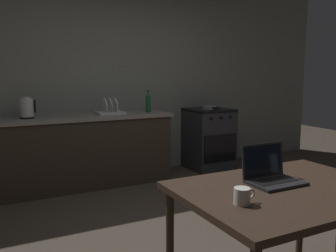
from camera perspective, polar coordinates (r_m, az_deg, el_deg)
ground_plane at (r=3.31m, az=6.19°, el=-17.02°), size 12.00×12.00×0.00m
back_wall at (r=5.18m, az=-4.95°, el=8.09°), size 6.40×0.10×2.78m
kitchen_counter at (r=4.68m, az=-12.79°, el=-3.75°), size 2.16×0.64×0.89m
stove_oven at (r=5.42m, az=6.35°, el=-1.96°), size 0.60×0.62×0.89m
dining_table at (r=2.28m, az=18.01°, el=-10.86°), size 1.25×0.91×0.76m
laptop at (r=2.32m, az=15.89°, el=-7.40°), size 0.32×0.25×0.23m
electric_kettle at (r=4.48m, az=-21.22°, el=2.60°), size 0.18×0.16×0.25m
bottle at (r=4.82m, az=-3.13°, el=3.78°), size 0.07×0.07×0.29m
frying_pan at (r=5.32m, az=6.50°, el=2.96°), size 0.22×0.39×0.05m
coffee_mug at (r=1.92m, az=11.55°, el=-10.67°), size 0.12×0.08×0.09m
dish_rack at (r=4.70m, az=-9.02°, el=2.45°), size 0.34×0.26×0.21m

